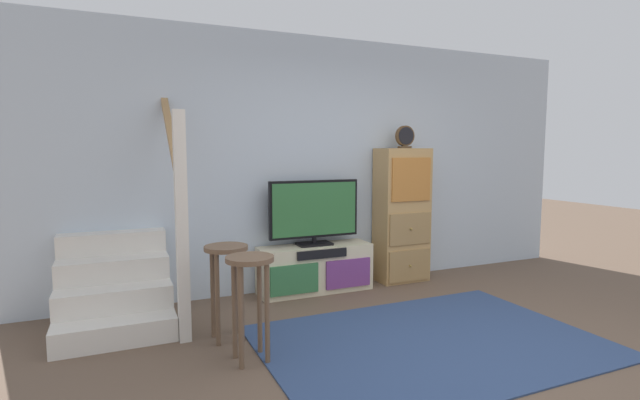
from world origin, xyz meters
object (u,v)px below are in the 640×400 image
(side_cabinet, at_px, (402,215))
(bar_stool_near, at_px, (250,284))
(desk_clock, at_px, (405,137))
(television, at_px, (314,211))
(bar_stool_far, at_px, (226,271))
(media_console, at_px, (315,269))

(side_cabinet, xyz_separation_m, bar_stool_near, (-2.15, -1.36, -0.20))
(desk_clock, height_order, bar_stool_near, desk_clock)
(desk_clock, bearing_deg, television, 178.49)
(side_cabinet, bearing_deg, bar_stool_far, -157.81)
(television, distance_m, bar_stool_far, 1.49)
(side_cabinet, height_order, desk_clock, desk_clock)
(media_console, distance_m, bar_stool_far, 1.48)
(desk_clock, bearing_deg, bar_stool_near, -148.14)
(desk_clock, distance_m, bar_stool_near, 2.76)
(television, distance_m, desk_clock, 1.34)
(media_console, relative_size, side_cabinet, 0.80)
(bar_stool_far, bearing_deg, side_cabinet, 22.19)
(bar_stool_far, bearing_deg, television, 38.96)
(television, bearing_deg, media_console, -90.00)
(desk_clock, relative_size, bar_stool_near, 0.33)
(desk_clock, xyz_separation_m, bar_stool_far, (-2.23, -0.89, -1.09))
(television, xyz_separation_m, bar_stool_near, (-1.07, -1.37, -0.30))
(side_cabinet, relative_size, desk_clock, 6.02)
(television, height_order, bar_stool_far, television)
(media_console, bearing_deg, desk_clock, -0.25)
(media_console, relative_size, desk_clock, 4.80)
(television, relative_size, bar_stool_near, 1.30)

